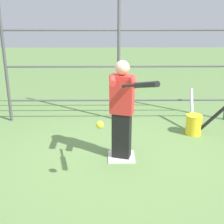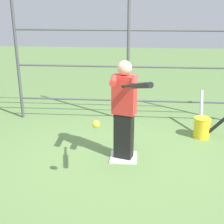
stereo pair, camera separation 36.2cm
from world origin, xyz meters
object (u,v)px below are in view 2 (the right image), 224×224
at_px(baseball_bat_swinging, 139,86).
at_px(softball_in_flight, 96,124).
at_px(bat_bucket, 203,125).
at_px(batter, 124,108).

bearing_deg(baseball_bat_swinging, softball_in_flight, 1.10).
relative_size(baseball_bat_swinging, bat_bucket, 0.84).
height_order(batter, baseball_bat_swinging, batter).
xyz_separation_m(softball_in_flight, bat_bucket, (-1.65, -1.76, -0.67)).
height_order(batter, softball_in_flight, batter).
bearing_deg(bat_bucket, softball_in_flight, 46.82).
relative_size(baseball_bat_swinging, softball_in_flight, 8.21).
bearing_deg(baseball_bat_swinging, bat_bucket, -123.56).
bearing_deg(bat_bucket, baseball_bat_swinging, 56.44).
bearing_deg(softball_in_flight, bat_bucket, -133.18).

